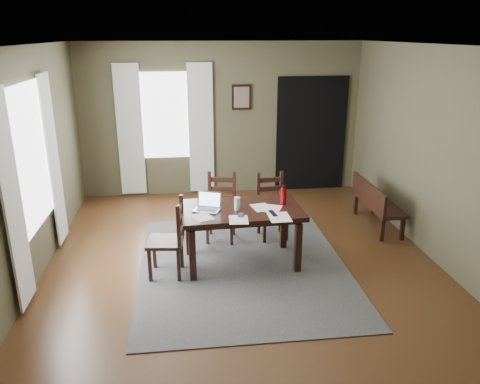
{
  "coord_description": "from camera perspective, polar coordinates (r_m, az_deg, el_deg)",
  "views": [
    {
      "loc": [
        -0.68,
        -5.31,
        2.84
      ],
      "look_at": [
        0.0,
        0.3,
        0.9
      ],
      "focal_mm": 35.0,
      "sensor_mm": 36.0,
      "label": 1
    }
  ],
  "objects": [
    {
      "name": "ground",
      "position": [
        6.06,
        0.35,
        -9.04
      ],
      "size": [
        5.0,
        6.0,
        0.01
      ],
      "color": "#492C16"
    },
    {
      "name": "room_shell",
      "position": [
        5.46,
        0.38,
        7.98
      ],
      "size": [
        5.02,
        6.02,
        2.71
      ],
      "color": "#4E4A32",
      "rests_on": "ground"
    },
    {
      "name": "rug",
      "position": [
        6.06,
        0.35,
        -8.95
      ],
      "size": [
        2.6,
        3.2,
        0.01
      ],
      "color": "#434343",
      "rests_on": "ground"
    },
    {
      "name": "dining_table",
      "position": [
        5.86,
        0.16,
        -2.83
      ],
      "size": [
        1.53,
        0.97,
        0.75
      ],
      "rotation": [
        0.0,
        0.0,
        0.05
      ],
      "color": "black",
      "rests_on": "rug"
    },
    {
      "name": "chair_end",
      "position": [
        5.71,
        -8.58,
        -5.73
      ],
      "size": [
        0.47,
        0.47,
        0.97
      ],
      "rotation": [
        0.0,
        0.0,
        -1.68
      ],
      "color": "black",
      "rests_on": "rug"
    },
    {
      "name": "chair_back_left",
      "position": [
        6.65,
        -2.31,
        -1.96
      ],
      "size": [
        0.49,
        0.49,
        0.96
      ],
      "rotation": [
        0.0,
        0.0,
        -0.2
      ],
      "color": "black",
      "rests_on": "rug"
    },
    {
      "name": "chair_back_right",
      "position": [
        6.74,
        3.92,
        -1.81
      ],
      "size": [
        0.44,
        0.44,
        0.93
      ],
      "rotation": [
        0.0,
        0.0,
        0.09
      ],
      "color": "black",
      "rests_on": "rug"
    },
    {
      "name": "bench",
      "position": [
        7.38,
        16.15,
        -1.02
      ],
      "size": [
        0.4,
        1.24,
        0.7
      ],
      "rotation": [
        0.0,
        0.0,
        1.57
      ],
      "color": "black",
      "rests_on": "ground"
    },
    {
      "name": "laptop",
      "position": [
        5.79,
        -3.91,
        -1.61
      ],
      "size": [
        0.38,
        0.34,
        0.21
      ],
      "rotation": [
        0.0,
        0.0,
        -0.37
      ],
      "color": "#B7B7BC",
      "rests_on": "dining_table"
    },
    {
      "name": "computer_mouse",
      "position": [
        5.57,
        0.12,
        -2.83
      ],
      "size": [
        0.09,
        0.11,
        0.03
      ],
      "primitive_type": "cube",
      "rotation": [
        0.0,
        0.0,
        -0.42
      ],
      "color": "#3F3F42",
      "rests_on": "dining_table"
    },
    {
      "name": "tv_remote",
      "position": [
        5.65,
        4.02,
        -2.61
      ],
      "size": [
        0.08,
        0.19,
        0.02
      ],
      "primitive_type": "cube",
      "rotation": [
        0.0,
        0.0,
        0.15
      ],
      "color": "black",
      "rests_on": "dining_table"
    },
    {
      "name": "drinking_glass",
      "position": [
        5.75,
        -0.34,
        -1.41
      ],
      "size": [
        0.1,
        0.1,
        0.16
      ],
      "primitive_type": "cylinder",
      "rotation": [
        0.0,
        0.0,
        -0.38
      ],
      "color": "silver",
      "rests_on": "dining_table"
    },
    {
      "name": "water_bottle",
      "position": [
        5.95,
        5.31,
        -0.43
      ],
      "size": [
        0.1,
        0.1,
        0.25
      ],
      "rotation": [
        0.0,
        0.0,
        0.36
      ],
      "color": "#AB0D11",
      "rests_on": "dining_table"
    },
    {
      "name": "paper_a",
      "position": [
        5.57,
        -4.61,
        -3.06
      ],
      "size": [
        0.29,
        0.33,
        0.0
      ],
      "primitive_type": "cube",
      "rotation": [
        0.0,
        0.0,
        0.4
      ],
      "color": "white",
      "rests_on": "dining_table"
    },
    {
      "name": "paper_b",
      "position": [
        5.56,
        4.83,
        -3.08
      ],
      "size": [
        0.25,
        0.33,
        0.0
      ],
      "primitive_type": "cube",
      "rotation": [
        0.0,
        0.0,
        0.01
      ],
      "color": "white",
      "rests_on": "dining_table"
    },
    {
      "name": "paper_c",
      "position": [
        5.85,
        2.61,
        -1.89
      ],
      "size": [
        0.27,
        0.32,
        0.0
      ],
      "primitive_type": "cube",
      "rotation": [
        0.0,
        0.0,
        0.2
      ],
      "color": "white",
      "rests_on": "dining_table"
    },
    {
      "name": "paper_d",
      "position": [
        5.82,
        3.91,
        -2.03
      ],
      "size": [
        0.31,
        0.34,
        0.0
      ],
      "primitive_type": "cube",
      "rotation": [
        0.0,
        0.0,
        -0.42
      ],
      "color": "white",
      "rests_on": "dining_table"
    },
    {
      "name": "paper_e",
      "position": [
        5.47,
        -0.17,
        -3.39
      ],
      "size": [
        0.24,
        0.3,
        0.0
      ],
      "primitive_type": "cube",
      "rotation": [
        0.0,
        0.0,
        -0.07
      ],
      "color": "white",
      "rests_on": "dining_table"
    },
    {
      "name": "window_left",
      "position": [
        5.96,
        -24.22,
        3.77
      ],
      "size": [
        0.01,
        1.3,
        1.7
      ],
      "color": "white",
      "rests_on": "ground"
    },
    {
      "name": "window_back",
      "position": [
        8.4,
        -9.12,
        9.17
      ],
      "size": [
        1.0,
        0.01,
        1.5
      ],
      "color": "white",
      "rests_on": "ground"
    },
    {
      "name": "curtain_left_near",
      "position": [
        5.27,
        -26.0,
        -1.17
      ],
      "size": [
        0.03,
        0.48,
        2.3
      ],
      "color": "silver",
      "rests_on": "ground"
    },
    {
      "name": "curtain_left_far",
      "position": [
        6.77,
        -21.79,
        3.55
      ],
      "size": [
        0.03,
        0.48,
        2.3
      ],
      "color": "silver",
      "rests_on": "ground"
    },
    {
      "name": "curtain_back_left",
      "position": [
        8.47,
        -13.27,
        7.26
      ],
      "size": [
        0.44,
        0.03,
        2.3
      ],
      "color": "silver",
      "rests_on": "ground"
    },
    {
      "name": "curtain_back_right",
      "position": [
        8.42,
        -4.79,
        7.63
      ],
      "size": [
        0.44,
        0.03,
        2.3
      ],
      "color": "silver",
      "rests_on": "ground"
    },
    {
      "name": "framed_picture",
      "position": [
        8.42,
        0.17,
        11.48
      ],
      "size": [
        0.34,
        0.03,
        0.44
      ],
      "color": "black",
      "rests_on": "ground"
    },
    {
      "name": "doorway_back",
      "position": [
        8.79,
        8.67,
        6.96
      ],
      "size": [
        1.3,
        0.03,
        2.1
      ],
      "color": "black",
      "rests_on": "ground"
    }
  ]
}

